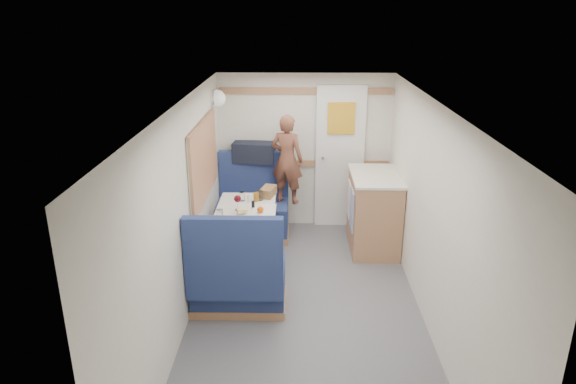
{
  "coord_description": "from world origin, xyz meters",
  "views": [
    {
      "loc": [
        -0.09,
        -4.14,
        2.75
      ],
      "look_at": [
        -0.19,
        0.9,
        0.93
      ],
      "focal_mm": 32.0,
      "sensor_mm": 36.0,
      "label": 1
    }
  ],
  "objects_px": {
    "duffel_bag": "(254,152)",
    "wine_glass": "(237,199)",
    "dinette_table": "(246,220)",
    "person": "(287,159)",
    "tumbler_right": "(260,195)",
    "bread_loaf": "(268,192)",
    "bench_near": "(238,282)",
    "beer_glass": "(256,197)",
    "tumbler_mid": "(242,196)",
    "salt_grinder": "(249,198)",
    "bench_far": "(253,213)",
    "galley_counter": "(373,211)",
    "pepper_grinder": "(253,205)",
    "cheese_block": "(242,211)",
    "tumbler_left": "(220,215)",
    "tray": "(264,210)",
    "orange_fruit": "(260,210)",
    "dome_light": "(217,98)"
  },
  "relations": [
    {
      "from": "galley_counter",
      "to": "wine_glass",
      "type": "relative_size",
      "value": 5.48
    },
    {
      "from": "tumbler_left",
      "to": "pepper_grinder",
      "type": "relative_size",
      "value": 1.26
    },
    {
      "from": "bench_far",
      "to": "salt_grinder",
      "type": "xyz_separation_m",
      "value": [
        0.02,
        -0.72,
        0.47
      ]
    },
    {
      "from": "dome_light",
      "to": "tumbler_right",
      "type": "height_order",
      "value": "dome_light"
    },
    {
      "from": "dome_light",
      "to": "duffel_bag",
      "type": "height_order",
      "value": "dome_light"
    },
    {
      "from": "person",
      "to": "cheese_block",
      "type": "xyz_separation_m",
      "value": [
        -0.44,
        -1.08,
        -0.25
      ]
    },
    {
      "from": "pepper_grinder",
      "to": "salt_grinder",
      "type": "relative_size",
      "value": 0.97
    },
    {
      "from": "dinette_table",
      "to": "bench_near",
      "type": "height_order",
      "value": "bench_near"
    },
    {
      "from": "dinette_table",
      "to": "tumbler_left",
      "type": "relative_size",
      "value": 8.3
    },
    {
      "from": "dome_light",
      "to": "salt_grinder",
      "type": "height_order",
      "value": "dome_light"
    },
    {
      "from": "wine_glass",
      "to": "tumbler_mid",
      "type": "xyz_separation_m",
      "value": [
        0.02,
        0.29,
        -0.07
      ]
    },
    {
      "from": "orange_fruit",
      "to": "salt_grinder",
      "type": "xyz_separation_m",
      "value": [
        -0.15,
        0.35,
        -0.01
      ]
    },
    {
      "from": "bench_near",
      "to": "bread_loaf",
      "type": "height_order",
      "value": "bench_near"
    },
    {
      "from": "person",
      "to": "duffel_bag",
      "type": "relative_size",
      "value": 2.1
    },
    {
      "from": "duffel_bag",
      "to": "cheese_block",
      "type": "distance_m",
      "value": 1.34
    },
    {
      "from": "bench_near",
      "to": "tray",
      "type": "distance_m",
      "value": 0.9
    },
    {
      "from": "bench_far",
      "to": "duffel_bag",
      "type": "distance_m",
      "value": 0.77
    },
    {
      "from": "cheese_block",
      "to": "tumbler_left",
      "type": "bearing_deg",
      "value": -142.77
    },
    {
      "from": "tray",
      "to": "galley_counter",
      "type": "bearing_deg",
      "value": 27.07
    },
    {
      "from": "bench_near",
      "to": "pepper_grinder",
      "type": "distance_m",
      "value": 0.95
    },
    {
      "from": "bench_near",
      "to": "tumbler_right",
      "type": "distance_m",
      "value": 1.19
    },
    {
      "from": "duffel_bag",
      "to": "wine_glass",
      "type": "height_order",
      "value": "duffel_bag"
    },
    {
      "from": "bench_far",
      "to": "wine_glass",
      "type": "xyz_separation_m",
      "value": [
        -0.07,
        -0.95,
        0.54
      ]
    },
    {
      "from": "galley_counter",
      "to": "tumbler_left",
      "type": "height_order",
      "value": "galley_counter"
    },
    {
      "from": "tray",
      "to": "tumbler_right",
      "type": "bearing_deg",
      "value": 101.55
    },
    {
      "from": "tumbler_mid",
      "to": "salt_grinder",
      "type": "bearing_deg",
      "value": -32.67
    },
    {
      "from": "dome_light",
      "to": "beer_glass",
      "type": "relative_size",
      "value": 2.04
    },
    {
      "from": "bench_near",
      "to": "dome_light",
      "type": "height_order",
      "value": "dome_light"
    },
    {
      "from": "dinette_table",
      "to": "dome_light",
      "type": "relative_size",
      "value": 4.6
    },
    {
      "from": "galley_counter",
      "to": "tumbler_right",
      "type": "distance_m",
      "value": 1.4
    },
    {
      "from": "orange_fruit",
      "to": "tumbler_right",
      "type": "distance_m",
      "value": 0.42
    },
    {
      "from": "orange_fruit",
      "to": "salt_grinder",
      "type": "relative_size",
      "value": 0.75
    },
    {
      "from": "galley_counter",
      "to": "pepper_grinder",
      "type": "bearing_deg",
      "value": -156.83
    },
    {
      "from": "bench_far",
      "to": "bread_loaf",
      "type": "height_order",
      "value": "bench_far"
    },
    {
      "from": "tumbler_right",
      "to": "bread_loaf",
      "type": "height_order",
      "value": "tumbler_right"
    },
    {
      "from": "dinette_table",
      "to": "dome_light",
      "type": "bearing_deg",
      "value": 114.65
    },
    {
      "from": "dinette_table",
      "to": "tumbler_mid",
      "type": "relative_size",
      "value": 8.99
    },
    {
      "from": "tumbler_left",
      "to": "pepper_grinder",
      "type": "height_order",
      "value": "tumbler_left"
    },
    {
      "from": "bench_near",
      "to": "dome_light",
      "type": "relative_size",
      "value": 5.25
    },
    {
      "from": "wine_glass",
      "to": "tumbler_mid",
      "type": "bearing_deg",
      "value": 86.47
    },
    {
      "from": "galley_counter",
      "to": "bench_near",
      "type": "bearing_deg",
      "value": -136.06
    },
    {
      "from": "bench_near",
      "to": "beer_glass",
      "type": "xyz_separation_m",
      "value": [
        0.1,
        1.05,
        0.47
      ]
    },
    {
      "from": "dinette_table",
      "to": "person",
      "type": "relative_size",
      "value": 0.83
    },
    {
      "from": "bench_far",
      "to": "salt_grinder",
      "type": "distance_m",
      "value": 0.85
    },
    {
      "from": "tray",
      "to": "beer_glass",
      "type": "bearing_deg",
      "value": 110.15
    },
    {
      "from": "bench_near",
      "to": "duffel_bag",
      "type": "distance_m",
      "value": 2.11
    },
    {
      "from": "tumbler_left",
      "to": "cheese_block",
      "type": "bearing_deg",
      "value": 37.23
    },
    {
      "from": "wine_glass",
      "to": "bench_near",
      "type": "bearing_deg",
      "value": -84.6
    },
    {
      "from": "salt_grinder",
      "to": "tumbler_right",
      "type": "bearing_deg",
      "value": 31.51
    },
    {
      "from": "bench_near",
      "to": "wine_glass",
      "type": "height_order",
      "value": "bench_near"
    }
  ]
}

